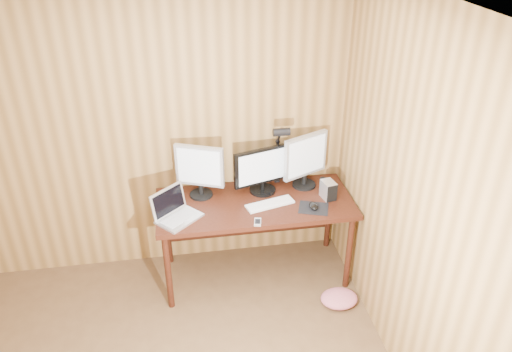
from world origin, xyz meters
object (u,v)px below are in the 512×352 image
object	(u,v)px
monitor_center	(263,170)
speaker	(322,184)
monitor_right	(305,159)
keyboard	(270,204)
laptop	(175,211)
mouse	(314,206)
hard_drive	(328,190)
phone	(258,222)
desk_lamp	(279,147)
monitor_left	(200,170)
desk	(254,209)

from	to	relation	value
monitor_center	speaker	world-z (taller)	monitor_center
monitor_center	monitor_right	distance (m)	0.37
keyboard	laptop	bearing A→B (deg)	169.13
mouse	speaker	size ratio (longest dim) A/B	1.05
hard_drive	phone	xyz separation A→B (m)	(-0.63, -0.26, -0.07)
monitor_center	mouse	world-z (taller)	monitor_center
monitor_right	desk_lamp	size ratio (longest dim) A/B	0.79
hard_drive	phone	distance (m)	0.69
phone	speaker	xyz separation A→B (m)	(0.63, 0.40, 0.05)
phone	desk_lamp	xyz separation A→B (m)	(0.27, 0.53, 0.36)
monitor_center	desk_lamp	world-z (taller)	desk_lamp
speaker	keyboard	bearing A→B (deg)	-160.65
laptop	hard_drive	distance (m)	1.26
monitor_left	speaker	bearing A→B (deg)	18.66
monitor_right	mouse	size ratio (longest dim) A/B	4.20
desk	keyboard	world-z (taller)	keyboard
desk	phone	world-z (taller)	phone
hard_drive	monitor_center	bearing A→B (deg)	147.35
keyboard	monitor_left	bearing A→B (deg)	141.27
speaker	monitor_left	bearing A→B (deg)	176.44
monitor_left	hard_drive	size ratio (longest dim) A/B	2.96
monitor_left	keyboard	bearing A→B (deg)	-1.29
mouse	speaker	world-z (taller)	speaker
laptop	phone	size ratio (longest dim) A/B	3.61
laptop	hard_drive	world-z (taller)	laptop
monitor_left	mouse	world-z (taller)	monitor_left
laptop	desk_lamp	distance (m)	1.01
laptop	monitor_right	bearing A→B (deg)	-26.51
monitor_right	hard_drive	distance (m)	0.32
keyboard	desk_lamp	world-z (taller)	desk_lamp
keyboard	mouse	distance (m)	0.35
monitor_center	keyboard	distance (m)	0.30
monitor_right	mouse	distance (m)	0.43
monitor_left	mouse	size ratio (longest dim) A/B	4.01
phone	laptop	bearing A→B (deg)	175.72
keyboard	phone	xyz separation A→B (m)	(-0.14, -0.23, -0.00)
monitor_right	speaker	world-z (taller)	monitor_right
monitor_left	hard_drive	distance (m)	1.07
desk	monitor_right	bearing A→B (deg)	14.00
desk	monitor_center	bearing A→B (deg)	42.92
monitor_center	monitor_left	size ratio (longest dim) A/B	1.09
laptop	hard_drive	bearing A→B (deg)	-38.24
keyboard	hard_drive	xyz separation A→B (m)	(0.49, 0.03, 0.07)
speaker	laptop	bearing A→B (deg)	-169.62
phone	speaker	world-z (taller)	speaker
keyboard	speaker	world-z (taller)	speaker
monitor_left	hard_drive	xyz separation A→B (m)	(1.03, -0.21, -0.17)
desk	desk_lamp	xyz separation A→B (m)	(0.24, 0.16, 0.49)
speaker	desk_lamp	xyz separation A→B (m)	(-0.35, 0.12, 0.32)
laptop	speaker	world-z (taller)	laptop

